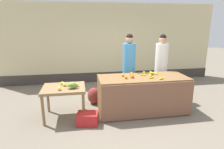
{
  "coord_description": "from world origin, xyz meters",
  "views": [
    {
      "loc": [
        -1.12,
        -4.16,
        2.07
      ],
      "look_at": [
        -0.38,
        0.15,
        0.93
      ],
      "focal_mm": 30.34,
      "sensor_mm": 36.0,
      "label": 1
    }
  ],
  "objects_px": {
    "produce_crate": "(88,119)",
    "produce_sack": "(94,96)",
    "vendor_woman_blue_shirt": "(129,68)",
    "vendor_woman_white_shirt": "(161,67)"
  },
  "relations": [
    {
      "from": "produce_crate",
      "to": "produce_sack",
      "type": "relative_size",
      "value": 0.98
    },
    {
      "from": "vendor_woman_blue_shirt",
      "to": "vendor_woman_white_shirt",
      "type": "bearing_deg",
      "value": 2.52
    },
    {
      "from": "vendor_woman_blue_shirt",
      "to": "produce_sack",
      "type": "relative_size",
      "value": 4.13
    },
    {
      "from": "produce_sack",
      "to": "vendor_woman_blue_shirt",
      "type": "bearing_deg",
      "value": 1.62
    },
    {
      "from": "produce_sack",
      "to": "produce_crate",
      "type": "bearing_deg",
      "value": -101.75
    },
    {
      "from": "vendor_woman_blue_shirt",
      "to": "vendor_woman_white_shirt",
      "type": "height_order",
      "value": "vendor_woman_blue_shirt"
    },
    {
      "from": "vendor_woman_white_shirt",
      "to": "produce_crate",
      "type": "height_order",
      "value": "vendor_woman_white_shirt"
    },
    {
      "from": "vendor_woman_blue_shirt",
      "to": "produce_sack",
      "type": "distance_m",
      "value": 1.2
    },
    {
      "from": "vendor_woman_blue_shirt",
      "to": "vendor_woman_white_shirt",
      "type": "xyz_separation_m",
      "value": [
        0.94,
        0.04,
        -0.01
      ]
    },
    {
      "from": "vendor_woman_white_shirt",
      "to": "produce_sack",
      "type": "distance_m",
      "value": 2.03
    }
  ]
}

